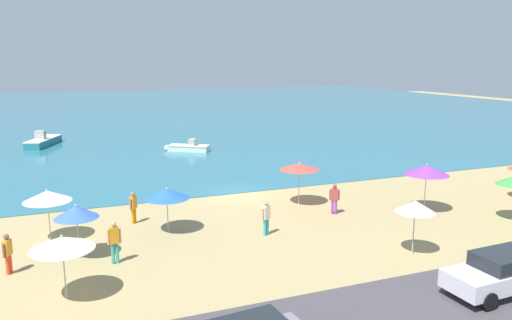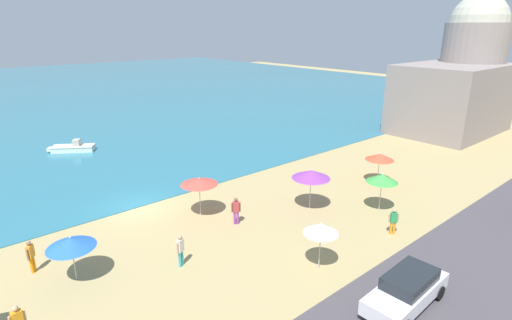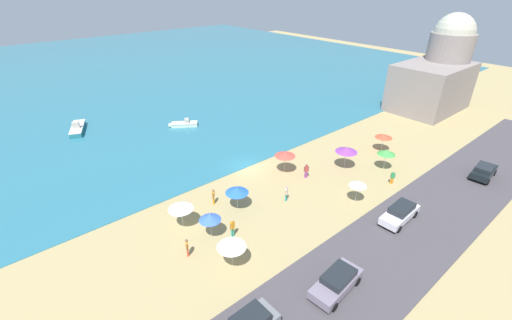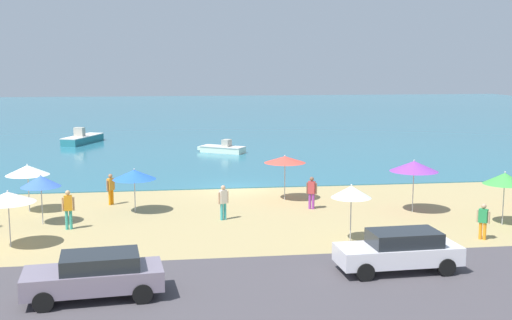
# 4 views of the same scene
# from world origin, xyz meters

# --- Properties ---
(ground_plane) EXTENTS (160.00, 160.00, 0.00)m
(ground_plane) POSITION_xyz_m (0.00, 0.00, 0.00)
(ground_plane) COLOR tan
(beach_umbrella_0) EXTENTS (2.19, 2.19, 2.27)m
(beach_umbrella_0) POSITION_xyz_m (-5.65, -5.47, 1.95)
(beach_umbrella_0) COLOR #B2B2B7
(beach_umbrella_0) RESTS_ON ground_plane
(beach_umbrella_2) EXTENTS (1.99, 1.99, 2.55)m
(beach_umbrella_2) POSITION_xyz_m (11.60, -10.43, 2.21)
(beach_umbrella_2) COLOR #B2B2B7
(beach_umbrella_2) RESTS_ON ground_plane
(beach_umbrella_5) EXTENTS (1.71, 1.71, 2.49)m
(beach_umbrella_5) POSITION_xyz_m (3.70, -12.20, 2.16)
(beach_umbrella_5) COLOR #B2B2B7
(beach_umbrella_5) RESTS_ON ground_plane
(beach_umbrella_6) EXTENTS (2.44, 2.44, 2.71)m
(beach_umbrella_6) POSITION_xyz_m (8.39, -7.34, 2.37)
(beach_umbrella_6) COLOR #B2B2B7
(beach_umbrella_6) RESTS_ON ground_plane
(beach_umbrella_7) EXTENTS (2.29, 2.29, 2.53)m
(beach_umbrella_7) POSITION_xyz_m (2.44, -3.60, 2.28)
(beach_umbrella_7) COLOR #B2B2B7
(beach_umbrella_7) RESTS_ON ground_plane
(beach_umbrella_8) EXTENTS (2.09, 2.09, 2.38)m
(beach_umbrella_8) POSITION_xyz_m (15.59, -7.67, 2.07)
(beach_umbrella_8) COLOR #B2B2B7
(beach_umbrella_8) RESTS_ON ground_plane
(bather_0) EXTENTS (0.41, 0.45, 1.68)m
(bather_0) POSITION_xyz_m (-7.02, -3.49, 0.94)
(bather_0) COLOR orange
(bather_0) RESTS_ON ground_plane
(bather_1) EXTENTS (0.52, 0.35, 1.71)m
(bather_1) POSITION_xyz_m (-1.34, -7.67, 0.96)
(bather_1) COLOR teal
(bather_1) RESTS_ON ground_plane
(bather_2) EXTENTS (0.44, 0.42, 1.59)m
(bather_2) POSITION_xyz_m (9.43, -12.69, 0.88)
(bather_2) COLOR orange
(bather_2) RESTS_ON ground_plane
(bather_3) EXTENTS (0.51, 0.36, 1.71)m
(bather_3) POSITION_xyz_m (3.43, -5.95, 0.96)
(bather_3) COLOR purple
(bather_3) RESTS_ON ground_plane
(parked_car_0) EXTENTS (4.51, 1.95, 1.50)m
(parked_car_0) POSITION_xyz_m (4.29, -16.46, 0.85)
(parked_car_0) COLOR silver
(parked_car_0) RESTS_ON coastal_road
(skiff_nearshore) EXTENTS (4.03, 3.20, 1.13)m
(skiff_nearshore) POSITION_xyz_m (0.63, 15.49, 0.38)
(skiff_nearshore) COLOR silver
(skiff_nearshore) RESTS_ON sea
(harbor_fortress) EXTENTS (13.70, 8.71, 14.66)m
(harbor_fortress) POSITION_xyz_m (37.01, -3.76, 5.53)
(harbor_fortress) COLOR gray
(harbor_fortress) RESTS_ON ground_plane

